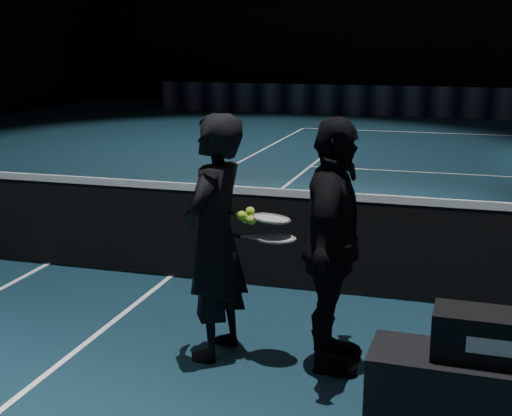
{
  "coord_description": "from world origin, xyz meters",
  "views": [
    {
      "loc": [
        -1.41,
        -6.13,
        2.29
      ],
      "look_at": [
        -2.79,
        -1.5,
        1.13
      ],
      "focal_mm": 50.0,
      "sensor_mm": 36.0,
      "label": 1
    }
  ],
  "objects_px": {
    "player_a": "(215,238)",
    "racket_upper": "(270,219)",
    "tennis_balls": "(249,217)",
    "player_b": "(333,246)",
    "racket_bag": "(496,337)",
    "racket_lower": "(276,239)",
    "player_bench": "(492,394)"
  },
  "relations": [
    {
      "from": "player_bench",
      "to": "racket_bag",
      "type": "height_order",
      "value": "racket_bag"
    },
    {
      "from": "player_a",
      "to": "player_b",
      "type": "height_order",
      "value": "same"
    },
    {
      "from": "racket_bag",
      "to": "player_b",
      "type": "relative_size",
      "value": 0.41
    },
    {
      "from": "racket_bag",
      "to": "racket_lower",
      "type": "distance_m",
      "value": 1.6
    },
    {
      "from": "racket_bag",
      "to": "racket_upper",
      "type": "distance_m",
      "value": 1.7
    },
    {
      "from": "player_a",
      "to": "racket_upper",
      "type": "relative_size",
      "value": 2.62
    },
    {
      "from": "racket_lower",
      "to": "player_bench",
      "type": "bearing_deg",
      "value": -21.71
    },
    {
      "from": "racket_upper",
      "to": "player_a",
      "type": "bearing_deg",
      "value": -178.29
    },
    {
      "from": "racket_upper",
      "to": "player_b",
      "type": "bearing_deg",
      "value": -9.08
    },
    {
      "from": "tennis_balls",
      "to": "player_b",
      "type": "bearing_deg",
      "value": 1.83
    },
    {
      "from": "player_a",
      "to": "tennis_balls",
      "type": "relative_size",
      "value": 14.87
    },
    {
      "from": "player_b",
      "to": "racket_upper",
      "type": "height_order",
      "value": "player_b"
    },
    {
      "from": "racket_upper",
      "to": "racket_lower",
      "type": "bearing_deg",
      "value": -42.66
    },
    {
      "from": "racket_bag",
      "to": "tennis_balls",
      "type": "height_order",
      "value": "tennis_balls"
    },
    {
      "from": "racket_lower",
      "to": "tennis_balls",
      "type": "relative_size",
      "value": 5.67
    },
    {
      "from": "player_b",
      "to": "racket_upper",
      "type": "xyz_separation_m",
      "value": [
        -0.45,
        0.02,
        0.16
      ]
    },
    {
      "from": "player_bench",
      "to": "racket_upper",
      "type": "xyz_separation_m",
      "value": [
        -1.53,
        0.56,
        0.83
      ]
    },
    {
      "from": "player_bench",
      "to": "racket_lower",
      "type": "xyz_separation_m",
      "value": [
        -1.48,
        0.52,
        0.7
      ]
    },
    {
      "from": "player_b",
      "to": "tennis_balls",
      "type": "height_order",
      "value": "player_b"
    },
    {
      "from": "player_b",
      "to": "tennis_balls",
      "type": "bearing_deg",
      "value": 89.32
    },
    {
      "from": "player_bench",
      "to": "racket_upper",
      "type": "height_order",
      "value": "racket_upper"
    },
    {
      "from": "player_bench",
      "to": "racket_bag",
      "type": "bearing_deg",
      "value": 0.0
    },
    {
      "from": "racket_upper",
      "to": "tennis_balls",
      "type": "bearing_deg",
      "value": -170.43
    },
    {
      "from": "racket_bag",
      "to": "racket_lower",
      "type": "height_order",
      "value": "racket_lower"
    },
    {
      "from": "racket_bag",
      "to": "player_a",
      "type": "relative_size",
      "value": 0.41
    },
    {
      "from": "racket_lower",
      "to": "racket_bag",
      "type": "bearing_deg",
      "value": -21.71
    },
    {
      "from": "racket_bag",
      "to": "racket_lower",
      "type": "xyz_separation_m",
      "value": [
        -1.48,
        0.52,
        0.34
      ]
    },
    {
      "from": "racket_bag",
      "to": "racket_lower",
      "type": "bearing_deg",
      "value": 162.11
    },
    {
      "from": "player_a",
      "to": "tennis_balls",
      "type": "bearing_deg",
      "value": 100.62
    },
    {
      "from": "player_a",
      "to": "tennis_balls",
      "type": "xyz_separation_m",
      "value": [
        0.25,
        0.02,
        0.17
      ]
    },
    {
      "from": "racket_upper",
      "to": "tennis_balls",
      "type": "relative_size",
      "value": 5.67
    },
    {
      "from": "player_a",
      "to": "player_b",
      "type": "distance_m",
      "value": 0.85
    }
  ]
}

